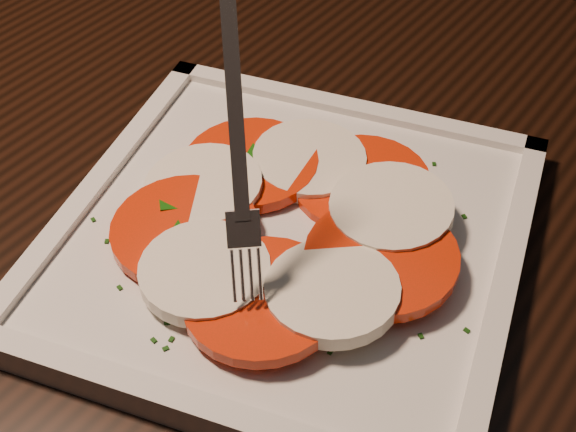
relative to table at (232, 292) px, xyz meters
name	(u,v)px	position (x,y,z in m)	size (l,w,h in m)	color
table	(232,292)	(0.00, 0.00, 0.00)	(1.24, 0.86, 0.75)	black
plate	(288,241)	(0.06, -0.01, 0.11)	(0.29, 0.29, 0.01)	silver
caprese_salad	(288,222)	(0.06, -0.01, 0.12)	(0.24, 0.23, 0.03)	red
fork	(237,136)	(0.05, -0.04, 0.21)	(0.04, 0.09, 0.14)	white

